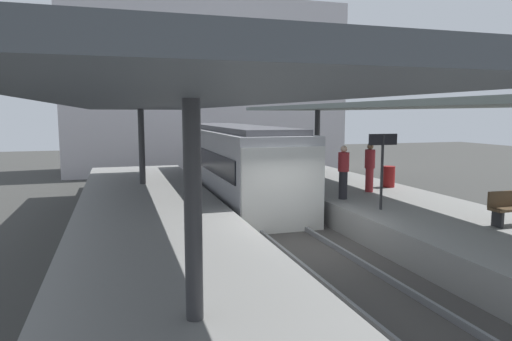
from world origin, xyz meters
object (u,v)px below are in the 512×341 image
(litter_bin, at_px, (389,177))
(passenger_near_bench, at_px, (370,167))
(platform_sign, at_px, (382,154))
(passenger_mid_platform, at_px, (343,171))
(commuter_train, at_px, (236,163))

(litter_bin, distance_m, passenger_near_bench, 1.54)
(platform_sign, distance_m, litter_bin, 4.52)
(platform_sign, relative_size, litter_bin, 2.76)
(platform_sign, distance_m, passenger_mid_platform, 1.98)
(passenger_mid_platform, bearing_deg, passenger_near_bench, 31.95)
(platform_sign, xyz_separation_m, litter_bin, (2.57, 3.51, -1.22))
(passenger_near_bench, bearing_deg, litter_bin, 29.00)
(commuter_train, distance_m, passenger_mid_platform, 5.62)
(commuter_train, bearing_deg, litter_bin, -33.74)
(litter_bin, height_order, passenger_near_bench, passenger_near_bench)
(litter_bin, relative_size, passenger_mid_platform, 0.46)
(litter_bin, distance_m, passenger_mid_platform, 3.34)
(platform_sign, relative_size, passenger_mid_platform, 1.26)
(commuter_train, relative_size, passenger_mid_platform, 6.59)
(passenger_near_bench, bearing_deg, commuter_train, 133.06)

